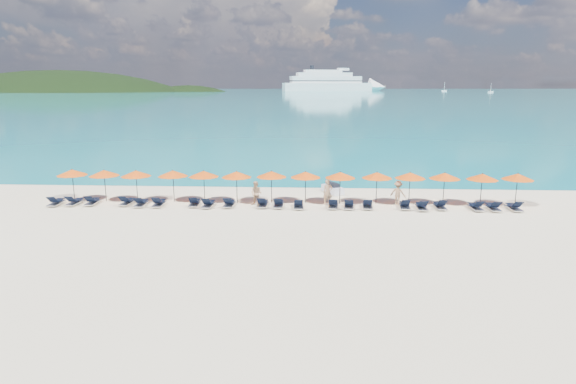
{
  "coord_description": "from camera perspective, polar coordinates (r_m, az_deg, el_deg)",
  "views": [
    {
      "loc": [
        1.58,
        -27.6,
        8.04
      ],
      "look_at": [
        0.0,
        3.0,
        1.2
      ],
      "focal_mm": 30.0,
      "sensor_mm": 36.0,
      "label": 1
    }
  ],
  "objects": [
    {
      "name": "lounger_9",
      "position": [
        32.44,
        -3.03,
        -1.35
      ],
      "size": [
        0.66,
        1.72,
        0.66
      ],
      "rotation": [
        0.0,
        0.0,
        -0.03
      ],
      "color": "silver",
      "rests_on": "ground"
    },
    {
      "name": "headland_main",
      "position": [
        644.39,
        -25.18,
        7.3
      ],
      "size": [
        374.0,
        242.0,
        126.5
      ],
      "color": "black",
      "rests_on": "ground"
    },
    {
      "name": "lounger_18",
      "position": [
        33.9,
        21.36,
        -1.6
      ],
      "size": [
        0.66,
        1.71,
        0.66
      ],
      "rotation": [
        0.0,
        0.0,
        0.02
      ],
      "color": "silver",
      "rests_on": "ground"
    },
    {
      "name": "lounger_1",
      "position": [
        36.02,
        -23.97,
        -1.03
      ],
      "size": [
        0.68,
        1.72,
        0.66
      ],
      "rotation": [
        0.0,
        0.0,
        -0.04
      ],
      "color": "silver",
      "rests_on": "ground"
    },
    {
      "name": "lounger_0",
      "position": [
        36.43,
        -25.79,
        -1.06
      ],
      "size": [
        0.73,
        1.74,
        0.66
      ],
      "rotation": [
        0.0,
        0.0,
        0.06
      ],
      "color": "silver",
      "rests_on": "ground"
    },
    {
      "name": "umbrella_5",
      "position": [
        33.28,
        -6.12,
        2.09
      ],
      "size": [
        2.1,
        2.1,
        2.28
      ],
      "color": "black",
      "rests_on": "ground"
    },
    {
      "name": "lounger_19",
      "position": [
        34.22,
        23.15,
        -1.63
      ],
      "size": [
        0.65,
        1.71,
        0.66
      ],
      "rotation": [
        0.0,
        0.0,
        -0.02
      ],
      "color": "silver",
      "rests_on": "ground"
    },
    {
      "name": "sailboat_near",
      "position": [
        569.89,
        22.88,
        10.91
      ],
      "size": [
        5.55,
        1.85,
        10.18
      ],
      "color": "white",
      "rests_on": "ground"
    },
    {
      "name": "lounger_14",
      "position": [
        32.44,
        9.41,
        -1.51
      ],
      "size": [
        0.74,
        1.74,
        0.66
      ],
      "rotation": [
        0.0,
        0.0,
        -0.07
      ],
      "color": "silver",
      "rests_on": "ground"
    },
    {
      "name": "lounger_10",
      "position": [
        32.29,
        -1.13,
        -1.4
      ],
      "size": [
        0.64,
        1.71,
        0.66
      ],
      "rotation": [
        0.0,
        0.0,
        0.01
      ],
      "color": "silver",
      "rests_on": "ground"
    },
    {
      "name": "lounger_12",
      "position": [
        32.22,
        5.38,
        -1.49
      ],
      "size": [
        0.76,
        1.75,
        0.66
      ],
      "rotation": [
        0.0,
        0.0,
        -0.08
      ],
      "color": "silver",
      "rests_on": "ground"
    },
    {
      "name": "sailboat_far",
      "position": [
        646.37,
        18.03,
        11.37
      ],
      "size": [
        6.27,
        2.09,
        11.5
      ],
      "color": "white",
      "rests_on": "ground"
    },
    {
      "name": "headland_small",
      "position": [
        608.36,
        -11.61,
        8.27
      ],
      "size": [
        162.0,
        126.0,
        85.5
      ],
      "color": "black",
      "rests_on": "ground"
    },
    {
      "name": "umbrella_8",
      "position": [
        33.04,
        6.21,
        2.01
      ],
      "size": [
        2.1,
        2.1,
        2.28
      ],
      "color": "black",
      "rests_on": "ground"
    },
    {
      "name": "umbrella_6",
      "position": [
        33.22,
        -1.98,
        2.13
      ],
      "size": [
        2.1,
        2.1,
        2.28
      ],
      "color": "black",
      "rests_on": "ground"
    },
    {
      "name": "lounger_8",
      "position": [
        32.65,
        -6.98,
        -1.34
      ],
      "size": [
        0.64,
        1.71,
        0.66
      ],
      "rotation": [
        0.0,
        0.0,
        -0.01
      ],
      "color": "silver",
      "rests_on": "ground"
    },
    {
      "name": "lounger_15",
      "position": [
        32.86,
        13.66,
        -1.52
      ],
      "size": [
        0.78,
        1.75,
        0.66
      ],
      "rotation": [
        0.0,
        0.0,
        -0.1
      ],
      "color": "silver",
      "rests_on": "ground"
    },
    {
      "name": "cruise_ship",
      "position": [
        644.52,
        5.76,
        12.7
      ],
      "size": [
        139.43,
        55.32,
        38.49
      ],
      "rotation": [
        0.0,
        0.0,
        0.25
      ],
      "color": "white",
      "rests_on": "ground"
    },
    {
      "name": "lounger_13",
      "position": [
        32.24,
        7.24,
        -1.52
      ],
      "size": [
        0.79,
        1.75,
        0.66
      ],
      "rotation": [
        0.0,
        0.0,
        -0.1
      ],
      "color": "silver",
      "rests_on": "ground"
    },
    {
      "name": "umbrella_3",
      "position": [
        34.42,
        -13.49,
        2.16
      ],
      "size": [
        2.1,
        2.1,
        2.28
      ],
      "color": "black",
      "rests_on": "ground"
    },
    {
      "name": "umbrella_1",
      "position": [
        36.0,
        -20.96,
        2.12
      ],
      "size": [
        2.1,
        2.1,
        2.28
      ],
      "color": "black",
      "rests_on": "ground"
    },
    {
      "name": "lounger_7",
      "position": [
        32.73,
        -9.42,
        -1.38
      ],
      "size": [
        0.7,
        1.73,
        0.66
      ],
      "rotation": [
        0.0,
        0.0,
        -0.05
      ],
      "color": "silver",
      "rests_on": "ground"
    },
    {
      "name": "beachgoer_a",
      "position": [
        32.8,
        4.73,
        -0.05
      ],
      "size": [
        0.73,
        0.56,
        1.78
      ],
      "primitive_type": "imported",
      "rotation": [
        0.0,
        0.0,
        0.22
      ],
      "color": "tan",
      "rests_on": "ground"
    },
    {
      "name": "umbrella_9",
      "position": [
        33.35,
        10.51,
        1.97
      ],
      "size": [
        2.1,
        2.1,
        2.28
      ],
      "color": "black",
      "rests_on": "ground"
    },
    {
      "name": "umbrella_2",
      "position": [
        35.08,
        -17.58,
        2.11
      ],
      "size": [
        2.1,
        2.1,
        2.28
      ],
      "color": "black",
      "rests_on": "ground"
    },
    {
      "name": "umbrella_0",
      "position": [
        37.11,
        -24.22,
        2.13
      ],
      "size": [
        2.1,
        2.1,
        2.28
      ],
      "color": "black",
      "rests_on": "ground"
    },
    {
      "name": "lounger_5",
      "position": [
        33.7,
        -15.06,
        -1.25
      ],
      "size": [
        0.69,
        1.72,
        0.66
      ],
      "rotation": [
        0.0,
        0.0,
        0.04
      ],
      "color": "silver",
      "rests_on": "ground"
    },
    {
      "name": "lounger_2",
      "position": [
        35.61,
        -22.17,
        -1.02
      ],
      "size": [
        0.72,
        1.73,
        0.66
      ],
      "rotation": [
        0.0,
        0.0,
        0.06
      ],
      "color": "silver",
      "rests_on": "ground"
    },
    {
      "name": "lounger_17",
      "position": [
        33.43,
        17.55,
        -1.51
      ],
      "size": [
        0.64,
        1.71,
        0.66
      ],
      "rotation": [
        0.0,
        0.0,
        -0.01
      ],
      "color": "silver",
      "rests_on": "ground"
    },
    {
      "name": "umbrella_13",
      "position": [
        35.8,
        25.58,
        1.66
      ],
      "size": [
        2.1,
        2.1,
        2.28
      ],
      "color": "black",
      "rests_on": "ground"
    },
    {
      "name": "lounger_20",
      "position": [
        34.78,
        25.22,
        -1.6
      ],
      "size": [
        0.64,
        1.71,
        0.66
      ],
      "rotation": [
        0.0,
        0.0,
        0.01
      ],
      "color": "silver",
      "rests_on": "ground"
    },
    {
      "name": "umbrella_11",
      "position": [
        34.27,
        18.08,
        1.84
      ],
      "size": [
        2.1,
        2.1,
        2.28
      ],
      "color": "black",
      "rests_on": "ground"
    },
    {
      "name": "lounger_16",
      "position": [
        32.85,
        15.56,
        -1.63
      ],
      "size": [
        0.69,
        1.72,
        0.66
      ],
      "rotation": [
        0.0,
        0.0,
        -0.04
      ],
      "color": "silver",
      "rests_on": "ground"
    },
    {
      "name": "lounger_6",
      "position": [
        33.22,
        -11.01,
        -1.24
      ],
      "size": [
        0.75,
        1.74,
        0.66
      ],
      "rotation": [
        0.0,
        0.0,
        0.08
      ],
      "color": "silver",
      "rests_on": "ground"
    },
    {
      "name": "ground",
      "position": [
        28.79,
        -0.31,
        -3.63
      ],
      "size": [
        1400.0,
        1400.0,
        0.0
      ],
      "primitive_type": "plane",
      "color": "beige"
    },
    {
      "name": "umbrella_10",
      "position": [
        33.75,
        14.28,
        1.91
      ],
      "size": [
        2.1,
        2.1,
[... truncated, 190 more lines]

